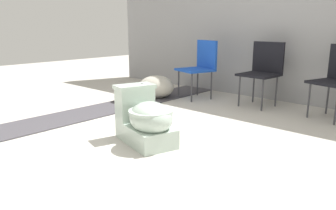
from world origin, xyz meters
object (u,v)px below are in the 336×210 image
Objects in this scene: folding_chair_middle at (263,67)px; boulder_far at (126,94)px; toilet at (146,120)px; boulder_near at (156,87)px; folding_chair_left at (201,63)px.

boulder_far is (-1.48, -1.10, -0.39)m from folding_chair_middle.
toilet is 0.85× the size of folding_chair_middle.
folding_chair_middle reaches higher than boulder_near.
folding_chair_left is 0.73m from boulder_near.
folding_chair_left is 1.61× the size of boulder_near.
folding_chair_left reaches higher than toilet.
toilet is 2.06m from folding_chair_left.
folding_chair_left is 1.16m from boulder_far.
folding_chair_left reaches higher than boulder_far.
boulder_far is (-0.59, -0.92, -0.39)m from folding_chair_left.
folding_chair_left is at bearing 57.21° from boulder_far.
boulder_near reaches higher than boulder_far.
folding_chair_left and folding_chair_middle have the same top height.
boulder_near is (-1.26, 1.43, -0.05)m from toilet.
folding_chair_left is (-0.79, 1.87, 0.29)m from toilet.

